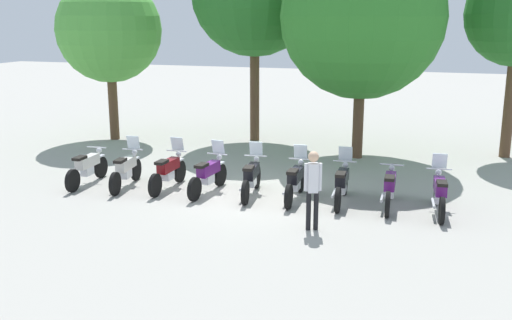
{
  "coord_description": "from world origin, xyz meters",
  "views": [
    {
      "loc": [
        4.8,
        -14.35,
        4.68
      ],
      "look_at": [
        0.0,
        0.5,
        0.9
      ],
      "focal_mm": 41.39,
      "sensor_mm": 36.0,
      "label": 1
    }
  ],
  "objects_px": {
    "motorcycle_4": "(252,177)",
    "motorcycle_8": "(440,192)",
    "tree_2": "(362,17)",
    "motorcycle_0": "(87,167)",
    "motorcycle_1": "(126,169)",
    "motorcycle_6": "(342,183)",
    "motorcycle_3": "(208,174)",
    "motorcycle_2": "(168,171)",
    "tree_0": "(109,30)",
    "motorcycle_7": "(390,188)",
    "motorcycle_5": "(295,181)",
    "person_0": "(313,184)"
  },
  "relations": [
    {
      "from": "motorcycle_2",
      "to": "person_0",
      "type": "bearing_deg",
      "value": -113.61
    },
    {
      "from": "motorcycle_5",
      "to": "motorcycle_4",
      "type": "bearing_deg",
      "value": 88.05
    },
    {
      "from": "motorcycle_4",
      "to": "motorcycle_7",
      "type": "height_order",
      "value": "motorcycle_4"
    },
    {
      "from": "motorcycle_0",
      "to": "motorcycle_4",
      "type": "distance_m",
      "value": 4.85
    },
    {
      "from": "motorcycle_3",
      "to": "person_0",
      "type": "bearing_deg",
      "value": -116.11
    },
    {
      "from": "motorcycle_1",
      "to": "motorcycle_4",
      "type": "height_order",
      "value": "same"
    },
    {
      "from": "motorcycle_7",
      "to": "motorcycle_3",
      "type": "bearing_deg",
      "value": 90.39
    },
    {
      "from": "motorcycle_5",
      "to": "motorcycle_0",
      "type": "bearing_deg",
      "value": 91.56
    },
    {
      "from": "motorcycle_7",
      "to": "tree_0",
      "type": "relative_size",
      "value": 0.35
    },
    {
      "from": "motorcycle_0",
      "to": "person_0",
      "type": "relative_size",
      "value": 1.2
    },
    {
      "from": "person_0",
      "to": "motorcycle_6",
      "type": "bearing_deg",
      "value": -28.34
    },
    {
      "from": "motorcycle_4",
      "to": "tree_2",
      "type": "bearing_deg",
      "value": -27.68
    },
    {
      "from": "motorcycle_1",
      "to": "motorcycle_4",
      "type": "distance_m",
      "value": 3.64
    },
    {
      "from": "tree_0",
      "to": "tree_2",
      "type": "bearing_deg",
      "value": -1.33
    },
    {
      "from": "motorcycle_0",
      "to": "motorcycle_8",
      "type": "distance_m",
      "value": 9.67
    },
    {
      "from": "motorcycle_4",
      "to": "tree_0",
      "type": "xyz_separation_m",
      "value": [
        -7.54,
        5.57,
        3.69
      ]
    },
    {
      "from": "motorcycle_4",
      "to": "motorcycle_8",
      "type": "bearing_deg",
      "value": -96.27
    },
    {
      "from": "tree_0",
      "to": "motorcycle_1",
      "type": "bearing_deg",
      "value": -56.32
    },
    {
      "from": "tree_0",
      "to": "motorcycle_2",
      "type": "bearing_deg",
      "value": -47.87
    },
    {
      "from": "motorcycle_3",
      "to": "motorcycle_8",
      "type": "distance_m",
      "value": 6.04
    },
    {
      "from": "motorcycle_4",
      "to": "motorcycle_5",
      "type": "height_order",
      "value": "same"
    },
    {
      "from": "motorcycle_7",
      "to": "motorcycle_8",
      "type": "bearing_deg",
      "value": -96.5
    },
    {
      "from": "motorcycle_4",
      "to": "tree_2",
      "type": "relative_size",
      "value": 0.3
    },
    {
      "from": "motorcycle_4",
      "to": "motorcycle_5",
      "type": "distance_m",
      "value": 1.21
    },
    {
      "from": "motorcycle_1",
      "to": "person_0",
      "type": "bearing_deg",
      "value": -115.34
    },
    {
      "from": "motorcycle_4",
      "to": "motorcycle_6",
      "type": "bearing_deg",
      "value": -94.09
    },
    {
      "from": "motorcycle_1",
      "to": "motorcycle_2",
      "type": "relative_size",
      "value": 1.0
    },
    {
      "from": "motorcycle_4",
      "to": "tree_2",
      "type": "xyz_separation_m",
      "value": [
        2.04,
        5.34,
        4.18
      ]
    },
    {
      "from": "motorcycle_0",
      "to": "motorcycle_2",
      "type": "relative_size",
      "value": 1.0
    },
    {
      "from": "motorcycle_1",
      "to": "motorcycle_7",
      "type": "bearing_deg",
      "value": -94.7
    },
    {
      "from": "motorcycle_4",
      "to": "motorcycle_1",
      "type": "bearing_deg",
      "value": 88.04
    },
    {
      "from": "person_0",
      "to": "motorcycle_5",
      "type": "bearing_deg",
      "value": 2.77
    },
    {
      "from": "motorcycle_1",
      "to": "motorcycle_5",
      "type": "bearing_deg",
      "value": -94.42
    },
    {
      "from": "motorcycle_2",
      "to": "motorcycle_4",
      "type": "height_order",
      "value": "same"
    },
    {
      "from": "motorcycle_1",
      "to": "motorcycle_4",
      "type": "bearing_deg",
      "value": -93.29
    },
    {
      "from": "motorcycle_7",
      "to": "motorcycle_0",
      "type": "bearing_deg",
      "value": 91.05
    },
    {
      "from": "motorcycle_6",
      "to": "tree_2",
      "type": "distance_m",
      "value": 6.71
    },
    {
      "from": "motorcycle_0",
      "to": "motorcycle_1",
      "type": "height_order",
      "value": "motorcycle_1"
    },
    {
      "from": "motorcycle_3",
      "to": "tree_2",
      "type": "bearing_deg",
      "value": -26.13
    },
    {
      "from": "motorcycle_8",
      "to": "tree_0",
      "type": "relative_size",
      "value": 0.35
    },
    {
      "from": "tree_2",
      "to": "motorcycle_6",
      "type": "bearing_deg",
      "value": -85.84
    },
    {
      "from": "motorcycle_0",
      "to": "person_0",
      "type": "height_order",
      "value": "person_0"
    },
    {
      "from": "motorcycle_0",
      "to": "motorcycle_2",
      "type": "xyz_separation_m",
      "value": [
        2.42,
        0.29,
        0.01
      ]
    },
    {
      "from": "motorcycle_0",
      "to": "motorcycle_5",
      "type": "height_order",
      "value": "motorcycle_5"
    },
    {
      "from": "motorcycle_2",
      "to": "motorcycle_7",
      "type": "relative_size",
      "value": 1.0
    },
    {
      "from": "tree_2",
      "to": "motorcycle_0",
      "type": "bearing_deg",
      "value": -140.11
    },
    {
      "from": "motorcycle_1",
      "to": "motorcycle_8",
      "type": "distance_m",
      "value": 8.47
    },
    {
      "from": "motorcycle_1",
      "to": "tree_0",
      "type": "height_order",
      "value": "tree_0"
    },
    {
      "from": "motorcycle_1",
      "to": "motorcycle_6",
      "type": "bearing_deg",
      "value": -94.15
    },
    {
      "from": "motorcycle_4",
      "to": "motorcycle_6",
      "type": "xyz_separation_m",
      "value": [
        2.42,
        0.11,
        0.0
      ]
    }
  ]
}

